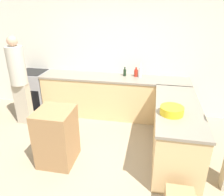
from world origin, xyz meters
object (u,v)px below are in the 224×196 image
Objects in this scene: range_oven at (35,91)px; wine_bottle_dark at (125,72)px; island_table at (57,137)px; hot_sauce_bottle at (136,73)px; vinegar_bottle_clear at (140,72)px; person_by_range at (19,78)px; mixing_bowl at (172,110)px.

range_oven is 4.71× the size of wine_bottle_dark.
hot_sauce_bottle is (1.05, 1.85, 0.54)m from island_table.
hot_sauce_bottle is at bearing 155.41° from vinegar_bottle_clear.
island_table is at bearing -52.57° from range_oven.
person_by_range is at bearing -158.44° from wine_bottle_dark.
island_table is 2.08m from wine_bottle_dark.
island_table is at bearing -40.67° from person_by_range.
hot_sauce_bottle reaches higher than mixing_bowl.
mixing_bowl is 1.70× the size of wine_bottle_dark.
wine_bottle_dark is (0.81, 1.84, 0.54)m from island_table.
vinegar_bottle_clear is 2.47m from person_by_range.
person_by_range is (-2.35, -0.77, -0.04)m from vinegar_bottle_clear.
hot_sauce_bottle is at bearing 60.30° from island_table.
vinegar_bottle_clear is at bearing 18.02° from person_by_range.
wine_bottle_dark is at bearing 21.56° from person_by_range.
range_oven is 2.19m from wine_bottle_dark.
island_table is 1.80m from mixing_bowl.
island_table is at bearing -172.87° from mixing_bowl.
island_table is 3.08× the size of vinegar_bottle_clear.
person_by_range is (-2.92, 0.83, 0.02)m from mixing_bowl.
mixing_bowl is 1.86m from wine_bottle_dark.
vinegar_bottle_clear is 1.51× the size of wine_bottle_dark.
range_oven is at bearing 153.70° from mixing_bowl.
range_oven is 3.41m from mixing_bowl.
person_by_range is (0.10, -0.67, 0.54)m from range_oven.
hot_sauce_bottle is (-0.66, 1.63, 0.02)m from mixing_bowl.
vinegar_bottle_clear reaches higher than wine_bottle_dark.
mixing_bowl is (3.02, -1.49, 0.51)m from range_oven.
person_by_range reaches higher than range_oven.
person_by_range is (-2.26, -0.81, 0.00)m from hot_sauce_bottle.
range_oven reaches higher than island_table.
mixing_bowl is at bearing 7.13° from island_table.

